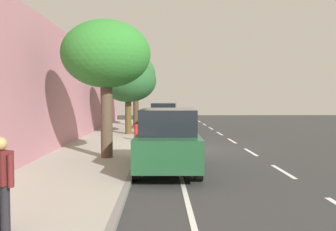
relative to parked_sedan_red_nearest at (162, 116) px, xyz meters
name	(u,v)px	position (x,y,z in m)	size (l,w,h in m)	color
ground	(188,149)	(-1.15, 15.81, -0.75)	(67.21, 67.21, 0.00)	#343434
sidewalk	(102,148)	(2.82, 15.81, -0.69)	(3.53, 42.01, 0.12)	#ABA79A
curb_edge	(142,148)	(0.98, 15.81, -0.69)	(0.16, 42.01, 0.12)	gray
lane_stripe_centre	(240,146)	(-3.79, 14.80, -0.75)	(0.14, 40.00, 0.01)	white
lane_stripe_bike_edge	(174,149)	(-0.49, 15.81, -0.75)	(0.12, 42.01, 0.01)	white
building_facade	(57,90)	(4.83, 15.81, 1.98)	(0.50, 42.01, 5.46)	#BA7985
parked_sedan_red_nearest	(162,116)	(0.00, 0.00, 0.00)	(1.97, 4.47, 1.52)	maroon
parked_suv_black_second	(164,116)	(-0.17, 6.32, 0.27)	(2.20, 4.81, 1.99)	black
parked_suv_green_mid	(168,139)	(-0.13, 20.89, 0.27)	(2.05, 4.74, 1.99)	#1E512D
bicycle_at_curb	(154,132)	(0.51, 11.27, -0.39)	(1.24, 1.26, 0.74)	black
cyclist_with_backpack	(150,119)	(0.72, 10.80, 0.34)	(0.55, 0.52, 1.78)	#C6B284
street_tree_near_cyclist	(136,75)	(2.12, 2.71, 3.44)	(3.19, 3.19, 5.75)	#4E3D24
street_tree_mid_block	(128,81)	(2.12, 9.81, 2.64)	(3.49, 3.49, 4.62)	brown
street_tree_far_end	(106,55)	(2.12, 18.93, 3.16)	(3.29, 3.29, 5.09)	brown
pedestrian_on_phone	(1,179)	(2.73, 26.58, 0.25)	(0.54, 0.40, 1.58)	black
fire_hydrant	(136,132)	(1.41, 13.20, -0.21)	(0.22, 0.22, 0.84)	red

